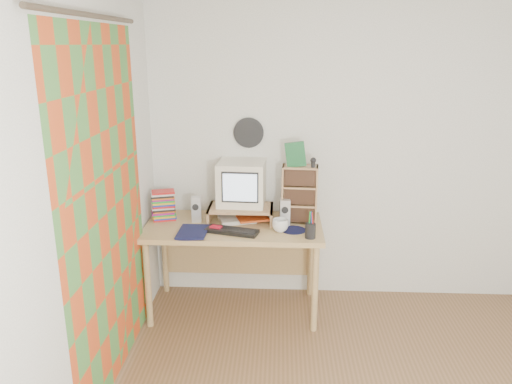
# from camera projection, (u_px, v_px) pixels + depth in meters

# --- Properties ---
(back_wall) EXTENTS (3.50, 0.00, 3.50)m
(back_wall) POSITION_uv_depth(u_px,v_px,m) (361.00, 155.00, 4.13)
(back_wall) COLOR white
(back_wall) RESTS_ON floor
(left_wall) EXTENTS (0.00, 3.50, 3.50)m
(left_wall) POSITION_uv_depth(u_px,v_px,m) (66.00, 225.00, 2.54)
(left_wall) COLOR white
(left_wall) RESTS_ON floor
(curtain) EXTENTS (0.00, 2.20, 2.20)m
(curtain) POSITION_uv_depth(u_px,v_px,m) (107.00, 213.00, 3.02)
(curtain) COLOR #CC491C
(curtain) RESTS_ON left_wall
(wall_disc) EXTENTS (0.25, 0.02, 0.25)m
(wall_disc) POSITION_uv_depth(u_px,v_px,m) (249.00, 133.00, 4.10)
(wall_disc) COLOR black
(wall_disc) RESTS_ON back_wall
(desk) EXTENTS (1.40, 0.70, 0.75)m
(desk) POSITION_uv_depth(u_px,v_px,m) (235.00, 238.00, 4.06)
(desk) COLOR tan
(desk) RESTS_ON floor
(monitor_riser) EXTENTS (0.52, 0.30, 0.12)m
(monitor_riser) POSITION_uv_depth(u_px,v_px,m) (241.00, 210.00, 4.03)
(monitor_riser) COLOR tan
(monitor_riser) RESTS_ON desk
(crt_monitor) EXTENTS (0.39, 0.39, 0.35)m
(crt_monitor) POSITION_uv_depth(u_px,v_px,m) (241.00, 184.00, 4.02)
(crt_monitor) COLOR white
(crt_monitor) RESTS_ON monitor_riser
(speaker_left) EXTENTS (0.08, 0.08, 0.21)m
(speaker_left) POSITION_uv_depth(u_px,v_px,m) (196.00, 209.00, 4.02)
(speaker_left) COLOR silver
(speaker_left) RESTS_ON desk
(speaker_right) EXTENTS (0.09, 0.09, 0.21)m
(speaker_right) POSITION_uv_depth(u_px,v_px,m) (285.00, 212.00, 3.94)
(speaker_right) COLOR silver
(speaker_right) RESTS_ON desk
(keyboard) EXTENTS (0.43, 0.24, 0.03)m
(keyboard) POSITION_uv_depth(u_px,v_px,m) (232.00, 231.00, 3.80)
(keyboard) COLOR black
(keyboard) RESTS_ON desk
(dvd_stack) EXTENTS (0.21, 0.17, 0.26)m
(dvd_stack) POSITION_uv_depth(u_px,v_px,m) (163.00, 204.00, 4.06)
(dvd_stack) COLOR brown
(dvd_stack) RESTS_ON desk
(cd_rack) EXTENTS (0.29, 0.17, 0.47)m
(cd_rack) POSITION_uv_depth(u_px,v_px,m) (300.00, 194.00, 3.96)
(cd_rack) COLOR tan
(cd_rack) RESTS_ON desk
(mug) EXTENTS (0.13, 0.13, 0.10)m
(mug) POSITION_uv_depth(u_px,v_px,m) (280.00, 225.00, 3.81)
(mug) COLOR white
(mug) RESTS_ON desk
(diary) EXTENTS (0.27, 0.20, 0.05)m
(diary) POSITION_uv_depth(u_px,v_px,m) (178.00, 230.00, 3.78)
(diary) COLOR #10143D
(diary) RESTS_ON desk
(mousepad) EXTENTS (0.20, 0.20, 0.00)m
(mousepad) POSITION_uv_depth(u_px,v_px,m) (294.00, 230.00, 3.85)
(mousepad) COLOR #0F0F33
(mousepad) RESTS_ON desk
(pen_cup) EXTENTS (0.09, 0.09, 0.16)m
(pen_cup) POSITION_uv_depth(u_px,v_px,m) (310.00, 228.00, 3.68)
(pen_cup) COLOR black
(pen_cup) RESTS_ON desk
(papers) EXTENTS (0.33, 0.28, 0.04)m
(papers) POSITION_uv_depth(u_px,v_px,m) (243.00, 219.00, 4.05)
(papers) COLOR silver
(papers) RESTS_ON desk
(red_box) EXTENTS (0.10, 0.08, 0.04)m
(red_box) POSITION_uv_depth(u_px,v_px,m) (216.00, 229.00, 3.82)
(red_box) COLOR red
(red_box) RESTS_ON desk
(game_box) EXTENTS (0.15, 0.04, 0.19)m
(game_box) POSITION_uv_depth(u_px,v_px,m) (296.00, 154.00, 3.85)
(game_box) COLOR #1A5B2F
(game_box) RESTS_ON cd_rack
(webcam) EXTENTS (0.05, 0.05, 0.08)m
(webcam) POSITION_uv_depth(u_px,v_px,m) (313.00, 162.00, 3.84)
(webcam) COLOR black
(webcam) RESTS_ON cd_rack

